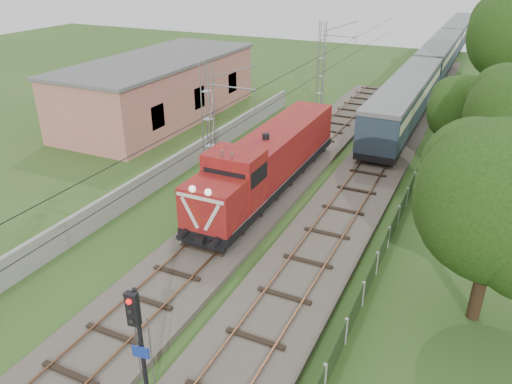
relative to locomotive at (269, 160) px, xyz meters
The scene contains 12 objects.
ground 13.96m from the locomotive, 90.00° to the right, with size 140.00×140.00×0.00m, color #2F521E.
track_main 7.07m from the locomotive, 90.00° to the right, with size 4.20×70.00×0.45m.
track_side 8.20m from the locomotive, 51.11° to the left, with size 4.20×80.00×0.45m.
catenary 3.95m from the locomotive, 148.56° to the right, with size 3.31×70.00×8.00m.
boundary_wall 6.88m from the locomotive, 164.51° to the right, with size 0.25×40.00×1.50m, color #9E9E99.
station_building 18.14m from the locomotive, 145.78° to the left, with size 8.40×20.40×5.22m.
fence 13.53m from the locomotive, 53.48° to the right, with size 0.12×32.00×1.20m.
locomotive is the anchor object (origin of this frame).
coach_rake 38.92m from the locomotive, 82.62° to the left, with size 2.92×65.19×3.38m.
signal_post 17.09m from the locomotive, 78.79° to the right, with size 0.55×0.43×4.97m.
tree_a 14.57m from the locomotive, 29.89° to the right, with size 6.42×6.11×8.32m.
tree_c 13.54m from the locomotive, 41.94° to the left, with size 4.90×4.67×6.35m.
Camera 1 is at (11.20, -11.56, 13.39)m, focal length 35.00 mm.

